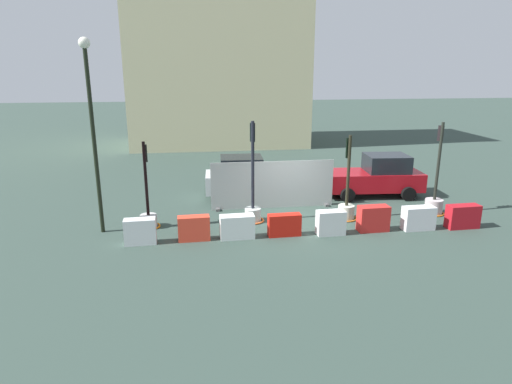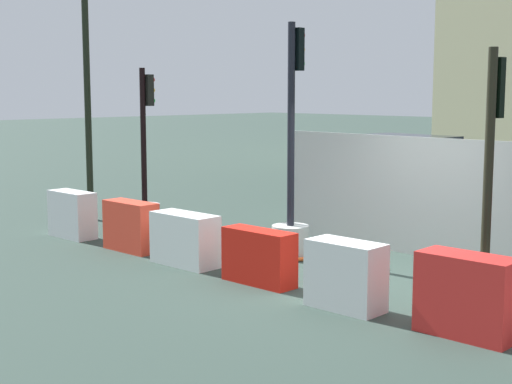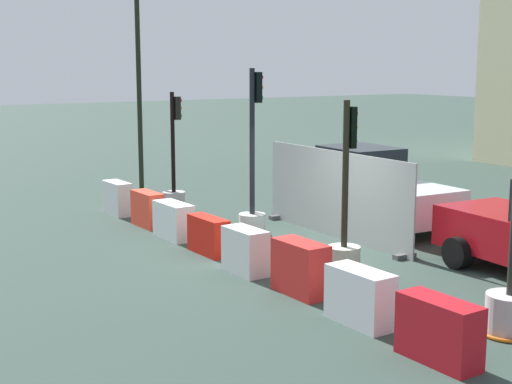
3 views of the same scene
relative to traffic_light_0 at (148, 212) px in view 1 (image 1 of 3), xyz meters
The scene contains 18 objects.
ground_plane 5.52m from the traffic_light_0, ahead, with size 120.00×120.00×0.00m, color #30423A.
traffic_light_0 is the anchor object (origin of this frame).
traffic_light_1 3.78m from the traffic_light_0, ahead, with size 0.85×0.85×3.72m.
traffic_light_2 7.30m from the traffic_light_0, ahead, with size 0.84×0.84×3.18m.
traffic_light_3 10.88m from the traffic_light_0, ahead, with size 0.85×0.85×3.57m.
construction_barrier_0 1.56m from the traffic_light_0, 94.32° to the right, with size 1.01×0.45×0.85m.
construction_barrier_1 2.18m from the traffic_light_0, 42.59° to the right, with size 1.05×0.43×0.83m.
construction_barrier_2 3.39m from the traffic_light_0, 26.05° to the right, with size 1.16×0.50×0.80m.
construction_barrier_3 4.88m from the traffic_light_0, 17.68° to the right, with size 1.12×0.41×0.76m.
construction_barrier_4 6.44m from the traffic_light_0, 14.17° to the right, with size 0.98×0.49×0.84m.
construction_barrier_5 7.95m from the traffic_light_0, 10.53° to the right, with size 1.08×0.51×0.90m.
construction_barrier_6 9.57m from the traffic_light_0, ahead, with size 1.13×0.50×0.83m.
construction_barrier_7 11.20m from the traffic_light_0, ahead, with size 1.16×0.49×0.84m.
car_white_van 5.31m from the traffic_light_0, 37.67° to the left, with size 4.48×2.21×1.82m.
car_red_compact 10.02m from the traffic_light_0, 16.23° to the left, with size 4.37×2.33×1.83m.
building_main_facade 19.18m from the traffic_light_0, 78.60° to the left, with size 12.80×7.02×14.11m.
street_lamp_post 3.79m from the traffic_light_0, behind, with size 0.36×0.36×6.45m.
site_fence_panel 5.07m from the traffic_light_0, 18.87° to the left, with size 4.98×0.50×1.93m.
Camera 1 is at (-3.73, -15.23, 5.57)m, focal length 31.11 mm.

